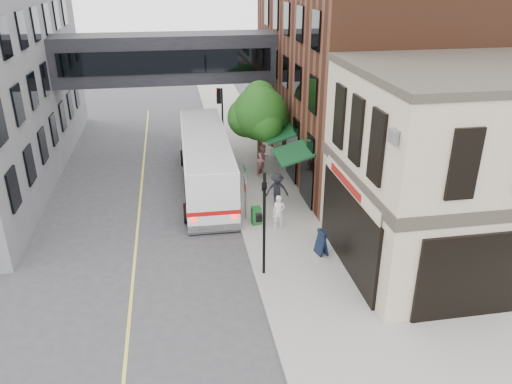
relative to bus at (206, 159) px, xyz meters
name	(u,v)px	position (x,y,z in m)	size (l,w,h in m)	color
ground	(263,306)	(1.20, -11.67, -1.76)	(120.00, 120.00, 0.00)	#38383A
sidewalk_main	(254,169)	(3.20, 2.33, -1.69)	(4.00, 60.00, 0.15)	gray
corner_building	(469,169)	(10.17, -9.67, 2.45)	(10.19, 8.12, 8.45)	#BBA98F
brick_building	(376,52)	(11.18, 3.32, 5.22)	(13.76, 18.00, 14.00)	#4F2918
skyway_bridge	(167,58)	(-1.80, 6.33, 4.74)	(14.00, 3.18, 3.00)	black
traffic_signal_near	(263,212)	(1.57, -9.67, 1.22)	(0.44, 0.22, 4.60)	black
traffic_signal_far	(220,108)	(1.46, 5.33, 1.57)	(0.53, 0.28, 4.50)	black
street_sign_pole	(245,187)	(1.59, -4.67, 0.17)	(0.08, 0.75, 3.00)	gray
street_tree	(259,113)	(3.40, 1.55, 2.15)	(3.80, 3.20, 5.60)	#382619
lane_marking	(140,204)	(-3.80, -1.67, -1.76)	(0.12, 40.00, 0.01)	#D8CC4C
bus	(206,159)	(0.00, 0.00, 0.00)	(2.99, 11.74, 3.15)	white
pedestrian_a	(279,212)	(3.06, -5.83, -0.79)	(0.60, 0.40, 1.66)	silver
pedestrian_b	(263,159)	(3.60, 1.14, -0.64)	(0.95, 0.74, 1.95)	#D38C88
pedestrian_c	(277,190)	(3.46, -3.54, -0.67)	(1.22, 0.70, 1.88)	black
newspaper_box	(256,216)	(2.04, -5.29, -1.17)	(0.45, 0.40, 0.90)	#13541F
sandwich_board	(322,242)	(4.40, -8.60, -1.05)	(0.41, 0.63, 1.13)	black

